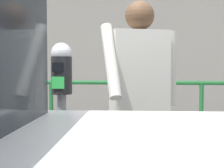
% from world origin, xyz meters
% --- Properties ---
extents(parking_meter, '(0.16, 0.17, 1.41)m').
position_xyz_m(parking_meter, '(-0.37, 0.38, 1.15)').
color(parking_meter, slate).
rests_on(parking_meter, sidewalk_curb).
extents(pedestrian_at_meter, '(0.62, 0.58, 1.74)m').
position_xyz_m(pedestrian_at_meter, '(0.23, 0.54, 1.15)').
color(pedestrian_at_meter, brown).
rests_on(pedestrian_at_meter, sidewalk_curb).
extents(background_railing, '(24.06, 0.06, 1.01)m').
position_xyz_m(background_railing, '(-0.00, 2.72, 0.87)').
color(background_railing, '#1E602D').
rests_on(background_railing, sidewalk_curb).
extents(backdrop_wall, '(32.00, 0.50, 3.99)m').
position_xyz_m(backdrop_wall, '(0.00, 5.31, 2.00)').
color(backdrop_wall, gray).
rests_on(backdrop_wall, ground).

